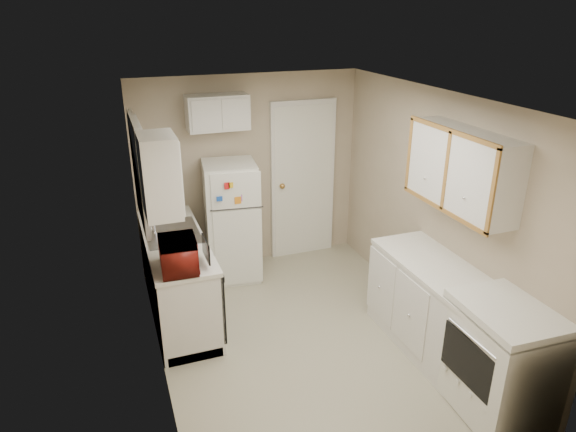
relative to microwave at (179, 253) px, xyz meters
name	(u,v)px	position (x,y,z in m)	size (l,w,h in m)	color
floor	(305,339)	(1.15, -0.23, -1.05)	(3.80, 3.80, 0.00)	#BFB99B
ceiling	(308,99)	(1.15, -0.23, 1.35)	(3.80, 3.80, 0.00)	white
wall_left	(151,253)	(-0.25, -0.23, 0.15)	(3.80, 3.80, 0.00)	tan
wall_right	(435,211)	(2.55, -0.23, 0.15)	(3.80, 3.80, 0.00)	tan
wall_back	(250,172)	(1.15, 1.67, 0.15)	(2.80, 2.80, 0.00)	tan
wall_front	(424,350)	(1.15, -2.13, 0.15)	(2.80, 2.80, 0.00)	tan
left_counter	(178,277)	(0.05, 0.67, -0.60)	(0.60, 1.80, 0.90)	silver
dishwasher	(217,296)	(0.34, 0.07, -0.56)	(0.03, 0.58, 0.72)	black
sink	(173,236)	(0.05, 0.82, -0.19)	(0.54, 0.74, 0.16)	gray
microwave	(179,253)	(0.00, 0.00, 0.00)	(0.27, 0.49, 0.32)	maroon
soap_bottle	(161,208)	(0.00, 1.34, -0.05)	(0.08, 0.08, 0.18)	silver
window_blinds	(140,172)	(-0.21, 0.82, 0.55)	(0.10, 0.98, 1.08)	silver
upper_cabinet_left	(160,176)	(-0.10, -0.01, 0.75)	(0.30, 0.45, 0.70)	silver
refrigerator	(231,221)	(0.81, 1.30, -0.32)	(0.60, 0.58, 1.46)	silver
cabinet_over_fridge	(217,112)	(0.75, 1.52, 0.95)	(0.70, 0.30, 0.40)	silver
interior_door	(303,181)	(1.85, 1.63, -0.03)	(0.86, 0.06, 2.08)	silver
right_counter	(450,322)	(2.25, -1.03, -0.60)	(0.60, 2.00, 0.90)	silver
stove	(501,359)	(2.27, -1.66, -0.56)	(0.66, 0.81, 0.99)	silver
upper_cabinet_right	(462,169)	(2.40, -0.73, 0.75)	(0.30, 1.20, 0.70)	silver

